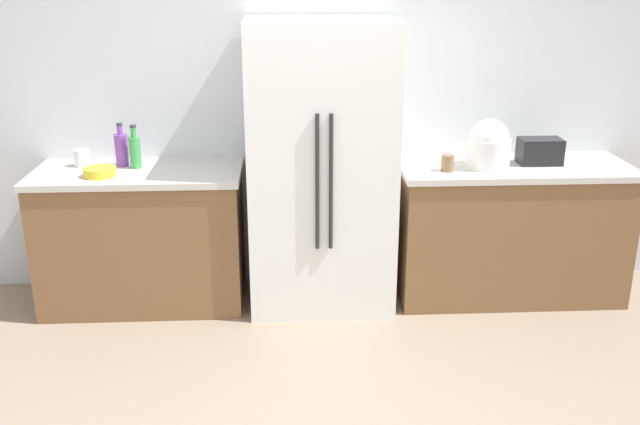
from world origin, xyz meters
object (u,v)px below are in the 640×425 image
object	(u,v)px
cup_a	(82,158)
refrigerator	(321,168)
toaster	(540,151)
bowl_a	(100,172)
cup_b	(448,163)
bottle_b	(135,151)
rice_cooker	(489,145)
bottle_a	(122,149)

from	to	relation	value
cup_a	refrigerator	bearing A→B (deg)	-5.39
cup_a	toaster	bearing A→B (deg)	-1.81
refrigerator	bowl_a	world-z (taller)	refrigerator
toaster	cup_a	world-z (taller)	toaster
refrigerator	cup_b	world-z (taller)	refrigerator
bottle_b	cup_b	size ratio (longest dim) A/B	2.64
bowl_a	rice_cooker	bearing A→B (deg)	1.83
rice_cooker	toaster	bearing A→B (deg)	10.64
refrigerator	bowl_a	distance (m)	1.36
rice_cooker	bottle_b	distance (m)	2.23
refrigerator	bottle_a	size ratio (longest dim) A/B	6.61
refrigerator	bottle_a	distance (m)	1.28
toaster	bowl_a	distance (m)	2.77
bottle_b	refrigerator	bearing A→B (deg)	-4.27
toaster	cup_b	distance (m)	0.65
refrigerator	rice_cooker	xyz separation A→B (m)	(1.05, -0.02, 0.13)
toaster	rice_cooker	distance (m)	0.37
bottle_b	cup_a	distance (m)	0.36
cup_a	cup_b	size ratio (longest dim) A/B	1.05
refrigerator	rice_cooker	size ratio (longest dim) A/B	5.86
toaster	rice_cooker	xyz separation A→B (m)	(-0.36, -0.07, 0.06)
bottle_a	bowl_a	xyz separation A→B (m)	(-0.09, -0.24, -0.08)
bottle_a	bowl_a	world-z (taller)	bottle_a
rice_cooker	refrigerator	bearing A→B (deg)	179.10
bottle_a	cup_b	distance (m)	2.06
refrigerator	bottle_b	world-z (taller)	refrigerator
toaster	bottle_b	distance (m)	2.58
rice_cooker	bowl_a	bearing A→B (deg)	-178.17
bottle_b	cup_a	bearing A→B (deg)	170.90
rice_cooker	cup_a	world-z (taller)	rice_cooker
rice_cooker	bottle_b	xyz separation A→B (m)	(-2.22, 0.10, -0.03)
cup_b	cup_a	bearing A→B (deg)	174.14
bottle_a	bowl_a	distance (m)	0.27
bottle_b	cup_a	xyz separation A→B (m)	(-0.35, 0.06, -0.06)
cup_a	cup_b	world-z (taller)	cup_a
bottle_a	cup_a	xyz separation A→B (m)	(-0.25, -0.00, -0.06)
rice_cooker	bowl_a	xyz separation A→B (m)	(-2.41, -0.08, -0.11)
cup_a	bottle_a	bearing A→B (deg)	0.89
cup_b	rice_cooker	bearing A→B (deg)	15.69
toaster	refrigerator	bearing A→B (deg)	-177.94
refrigerator	rice_cooker	world-z (taller)	refrigerator
toaster	bottle_a	size ratio (longest dim) A/B	0.97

